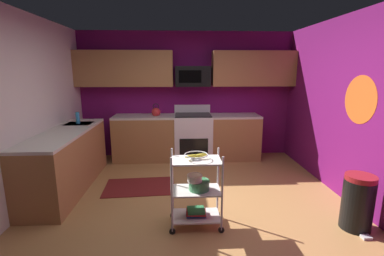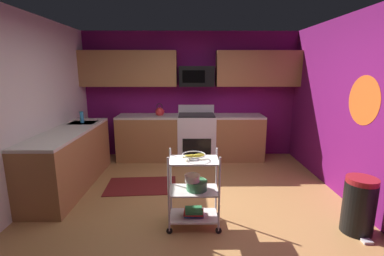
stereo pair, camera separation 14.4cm
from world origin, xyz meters
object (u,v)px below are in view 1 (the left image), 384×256
Objects in this scene: oven_range at (193,136)px; microwave at (193,76)px; mixing_bowl_large at (199,185)px; kettle at (156,112)px; fruit_bowl at (196,156)px; trash_can at (358,202)px; mixing_bowl_small at (195,178)px; rolling_cart at (196,190)px; dish_soap_bottle at (78,118)px; book_stack at (196,212)px.

oven_range is 1.57× the size of microwave.
kettle reaches higher than mixing_bowl_large.
fruit_bowl is 0.41× the size of trash_can.
mixing_bowl_small is at bearing -153.44° from mixing_bowl_large.
oven_range reaches higher than rolling_cart.
rolling_cart is 3.36× the size of fruit_bowl.
mixing_bowl_small is 0.91× the size of dish_soap_bottle.
fruit_bowl is at bearing 0.00° from book_stack.
mixing_bowl_small is at bearing -124.38° from rolling_cart.
book_stack is at bearing -92.09° from microwave.
mixing_bowl_small is at bearing -124.38° from book_stack.
fruit_bowl is at bearing -92.09° from microwave.
trash_can is at bearing -46.52° from kettle.
microwave reaches higher than mixing_bowl_small.
microwave is 3.85× the size of mixing_bowl_small.
rolling_cart is at bearing 175.38° from trash_can.
mixing_bowl_small is 1.92m from trash_can.
kettle is at bearing -179.70° from oven_range.
fruit_bowl is at bearing -42.03° from dish_soap_bottle.
mixing_bowl_large is 1.26× the size of dish_soap_bottle.
fruit_bowl reaches higher than mixing_bowl_small.
rolling_cart is at bearing 180.00° from mixing_bowl_large.
rolling_cart reaches higher than mixing_bowl_large.
microwave is 3.57m from trash_can.
microwave reaches higher than kettle.
book_stack is 0.37× the size of trash_can.
oven_range is 4.04× the size of fruit_bowl.
mixing_bowl_large reaches higher than book_stack.
microwave is 2.88× the size of book_stack.
dish_soap_bottle is 0.30× the size of trash_can.
mixing_bowl_large is (-0.06, -2.62, -1.18)m from microwave.
trash_can is at bearing -57.33° from microwave.
book_stack is at bearing -75.44° from kettle.
rolling_cart is 4.57× the size of dish_soap_bottle.
mixing_bowl_large is at bearing -74.69° from kettle.
kettle reaches higher than oven_range.
microwave is 2.57× the size of fruit_bowl.
rolling_cart reaches higher than fruit_bowl.
microwave is 3.50× the size of dish_soap_bottle.
book_stack is (0.02, 0.03, -0.45)m from mixing_bowl_small.
kettle reaches higher than mixing_bowl_small.
oven_range is 4.17× the size of kettle.
dish_soap_bottle is at bearing 153.56° from trash_can.
oven_range reaches higher than mixing_bowl_large.
mixing_bowl_small is (-0.02, -0.03, -0.26)m from fruit_bowl.
kettle reaches higher than dish_soap_bottle.
mixing_bowl_small is at bearing -92.46° from microwave.
fruit_bowl is (-0.10, -2.51, 0.40)m from oven_range.
microwave is 2.87m from mixing_bowl_large.
microwave is 3.03m from book_stack.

